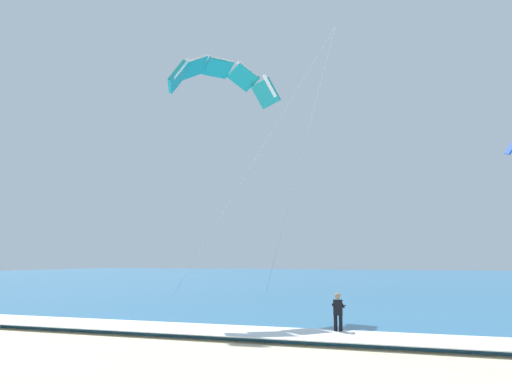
{
  "coord_description": "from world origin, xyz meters",
  "views": [
    {
      "loc": [
        -1.07,
        -6.12,
        3.04
      ],
      "look_at": [
        -9.55,
        16.99,
        6.05
      ],
      "focal_mm": 38.07,
      "sensor_mm": 36.0,
      "label": 1
    }
  ],
  "objects": [
    {
      "name": "sea",
      "position": [
        0.0,
        72.99,
        0.1
      ],
      "size": [
        200.0,
        120.0,
        0.2
      ],
      "primitive_type": "cube",
      "color": "teal",
      "rests_on": "ground"
    },
    {
      "name": "kite_primary",
      "position": [
        -13.26,
        21.36,
        13.39
      ],
      "size": [
        9.97,
        8.42,
        13.29
      ],
      "color": "teal"
    },
    {
      "name": "surfboard",
      "position": [
        -5.48,
        15.16,
        0.03
      ],
      "size": [
        0.55,
        1.43,
        0.09
      ],
      "color": "white",
      "rests_on": "ground"
    },
    {
      "name": "kitesurfer",
      "position": [
        -5.48,
        15.18,
        0.94
      ],
      "size": [
        0.55,
        0.54,
        1.69
      ],
      "color": "black",
      "rests_on": "ground"
    },
    {
      "name": "surf_foam",
      "position": [
        0.0,
        13.99,
        0.22
      ],
      "size": [
        200.0,
        3.14,
        0.04
      ],
      "primitive_type": "cube",
      "color": "white",
      "rests_on": "sea"
    }
  ]
}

